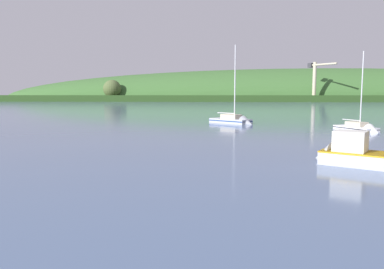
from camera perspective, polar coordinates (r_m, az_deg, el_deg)
The scene contains 5 objects.
far_shoreline_hill at distance 274.50m, azimuth 17.31°, elevation 5.16°, with size 590.41×125.45×46.33m.
dockside_crane at distance 231.63m, azimuth 18.88°, elevation 7.91°, with size 14.71×14.72×23.87m.
sailboat_midwater_white at distance 55.44m, azimuth 6.77°, elevation 1.97°, with size 7.43×6.48×12.98m.
sailboat_far_left at distance 48.14m, azimuth 25.08°, elevation 0.74°, with size 4.68×6.49×10.41m.
fishing_boat_moored at distance 24.76m, azimuth 25.19°, elevation -3.52°, with size 6.80×4.92×4.07m.
Camera 1 is at (6.83, 8.44, 4.38)m, focal length 33.71 mm.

